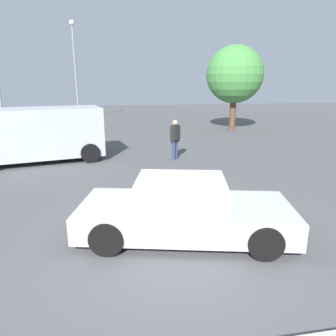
# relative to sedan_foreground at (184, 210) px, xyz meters

# --- Properties ---
(ground_plane) EXTENTS (80.00, 80.00, 0.00)m
(ground_plane) POSITION_rel_sedan_foreground_xyz_m (-0.30, -0.24, -0.55)
(ground_plane) COLOR #515154
(sedan_foreground) EXTENTS (4.53, 2.68, 1.18)m
(sedan_foreground) POSITION_rel_sedan_foreground_xyz_m (0.00, 0.00, 0.00)
(sedan_foreground) COLOR #B7BABF
(sedan_foreground) RESTS_ON ground_plane
(dog) EXTENTS (0.51, 0.40, 0.39)m
(dog) POSITION_rel_sedan_foreground_xyz_m (-0.26, 2.68, -0.31)
(dog) COLOR olive
(dog) RESTS_ON ground_plane
(van_white) EXTENTS (5.16, 3.09, 2.11)m
(van_white) POSITION_rel_sedan_foreground_xyz_m (-4.26, 7.15, 0.59)
(van_white) COLOR #B2B7C1
(van_white) RESTS_ON ground_plane
(pedestrian) EXTENTS (0.46, 0.45, 1.62)m
(pedestrian) POSITION_rel_sedan_foreground_xyz_m (1.12, 6.52, 0.41)
(pedestrian) COLOR navy
(pedestrian) RESTS_ON ground_plane
(light_post_mid) EXTENTS (0.44, 0.44, 7.85)m
(light_post_mid) POSITION_rel_sedan_foreground_xyz_m (-4.19, 21.60, 4.62)
(light_post_mid) COLOR gray
(light_post_mid) RESTS_ON ground_plane
(tree_back_left) EXTENTS (3.68, 3.68, 5.43)m
(tree_back_left) POSITION_rel_sedan_foreground_xyz_m (6.57, 14.08, 3.03)
(tree_back_left) COLOR brown
(tree_back_left) RESTS_ON ground_plane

